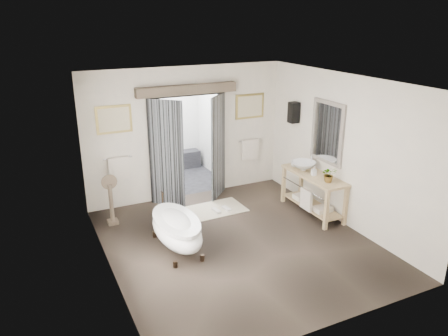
{
  "coord_description": "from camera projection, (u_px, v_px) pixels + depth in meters",
  "views": [
    {
      "loc": [
        -3.24,
        -6.2,
        3.91
      ],
      "look_at": [
        0.0,
        0.6,
        1.25
      ],
      "focal_mm": 35.0,
      "sensor_mm": 36.0,
      "label": 1
    }
  ],
  "objects": [
    {
      "name": "shower_room",
      "position": [
        166.0,
        140.0,
        10.99
      ],
      "size": [
        2.22,
        2.01,
        2.51
      ],
      "color": "black",
      "rests_on": "ground_plane"
    },
    {
      "name": "pedestal_mirror",
      "position": [
        111.0,
        203.0,
        8.49
      ],
      "size": [
        0.31,
        0.2,
        1.03
      ],
      "color": "brown",
      "rests_on": "ground_plane"
    },
    {
      "name": "soap_bottle_b",
      "position": [
        294.0,
        163.0,
        9.25
      ],
      "size": [
        0.17,
        0.17,
        0.17
      ],
      "primitive_type": "imported",
      "rotation": [
        0.0,
        0.0,
        0.34
      ],
      "color": "gray",
      "rests_on": "vanity"
    },
    {
      "name": "ground_plane",
      "position": [
        238.0,
        243.0,
        7.89
      ],
      "size": [
        5.0,
        5.0,
        0.0
      ],
      "primitive_type": "plane",
      "color": "#4B3D32"
    },
    {
      "name": "plant",
      "position": [
        329.0,
        174.0,
        8.38
      ],
      "size": [
        0.35,
        0.33,
        0.31
      ],
      "primitive_type": "imported",
      "rotation": [
        0.0,
        0.0,
        -0.41
      ],
      "color": "gray",
      "rests_on": "vanity"
    },
    {
      "name": "back_wall_dressing",
      "position": [
        190.0,
        130.0,
        9.34
      ],
      "size": [
        3.82,
        0.7,
        2.52
      ],
      "color": "black",
      "rests_on": "ground_plane"
    },
    {
      "name": "room_shell",
      "position": [
        241.0,
        146.0,
        7.17
      ],
      "size": [
        4.52,
        5.02,
        2.91
      ],
      "color": "beige",
      "rests_on": "ground_plane"
    },
    {
      "name": "soap_bottle_a",
      "position": [
        314.0,
        171.0,
        8.74
      ],
      "size": [
        0.1,
        0.1,
        0.19
      ],
      "primitive_type": "imported",
      "rotation": [
        0.0,
        0.0,
        -0.13
      ],
      "color": "gray",
      "rests_on": "vanity"
    },
    {
      "name": "vanity",
      "position": [
        312.0,
        190.0,
        8.93
      ],
      "size": [
        0.57,
        1.6,
        0.85
      ],
      "color": "tan",
      "rests_on": "ground_plane"
    },
    {
      "name": "slippers",
      "position": [
        221.0,
        210.0,
        9.15
      ],
      "size": [
        0.36,
        0.26,
        0.05
      ],
      "color": "silver",
      "rests_on": "rug"
    },
    {
      "name": "rug",
      "position": [
        216.0,
        209.0,
        9.25
      ],
      "size": [
        1.22,
        0.84,
        0.01
      ],
      "primitive_type": "cube",
      "rotation": [
        0.0,
        0.0,
        0.03
      ],
      "color": "beige",
      "rests_on": "ground_plane"
    },
    {
      "name": "basin",
      "position": [
        304.0,
        166.0,
        9.04
      ],
      "size": [
        0.6,
        0.6,
        0.18
      ],
      "primitive_type": "imported",
      "rotation": [
        0.0,
        0.0,
        -0.18
      ],
      "color": "white",
      "rests_on": "vanity"
    },
    {
      "name": "clawfoot_tub",
      "position": [
        177.0,
        229.0,
        7.59
      ],
      "size": [
        0.73,
        1.62,
        0.79
      ],
      "color": "#312318",
      "rests_on": "ground_plane"
    }
  ]
}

